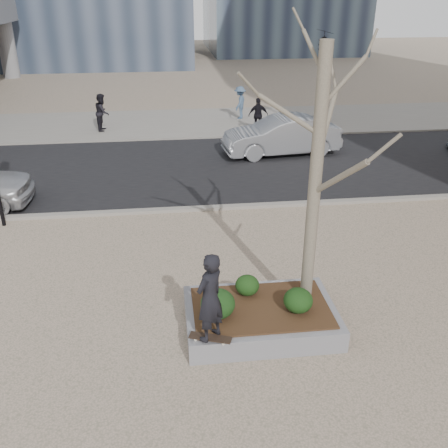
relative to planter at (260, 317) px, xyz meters
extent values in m
plane|color=tan|center=(-1.00, 0.00, -0.23)|extent=(120.00, 120.00, 0.00)
cube|color=black|center=(-1.00, 10.00, -0.21)|extent=(60.00, 8.00, 0.02)
cube|color=gray|center=(-1.00, 17.00, -0.21)|extent=(60.00, 6.00, 0.02)
cube|color=gray|center=(0.00, 0.00, 0.00)|extent=(3.00, 2.00, 0.45)
cube|color=#382314|center=(0.00, 0.00, 0.25)|extent=(2.70, 1.70, 0.04)
ellipsoid|color=#113514|center=(-0.89, -0.21, 0.55)|extent=(0.67, 0.67, 0.57)
ellipsoid|color=#183912|center=(-0.20, 0.48, 0.48)|extent=(0.50, 0.50, 0.42)
ellipsoid|color=#163410|center=(0.69, -0.23, 0.51)|extent=(0.57, 0.57, 0.49)
imported|color=black|center=(-1.10, -0.88, 1.15)|extent=(0.73, 0.73, 1.71)
imported|color=#A4A7AC|center=(2.97, 11.25, 0.57)|extent=(4.85, 2.12, 1.55)
imported|color=black|center=(-4.61, 15.94, 0.66)|extent=(0.72, 0.89, 1.73)
imported|color=#486383|center=(2.21, 17.47, 0.62)|extent=(0.99, 1.22, 1.64)
imported|color=black|center=(2.67, 14.78, 0.59)|extent=(0.93, 0.39, 1.58)
camera|label=1|loc=(-1.73, -8.12, 6.05)|focal=40.00mm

